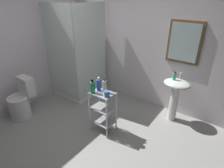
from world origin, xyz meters
name	(u,v)px	position (x,y,z in m)	size (l,w,h in m)	color
ground_plane	(82,147)	(0.00, 0.00, -0.01)	(4.20, 4.20, 0.02)	#979692
wall_back	(144,43)	(0.01, 1.85, 1.25)	(4.20, 0.14, 2.50)	silver
wall_left	(3,49)	(-1.85, 0.00, 1.25)	(0.10, 4.20, 2.50)	silver
shower_stall	(79,76)	(-1.22, 1.18, 0.46)	(0.92, 0.92, 2.00)	white
pedestal_sink	(176,92)	(0.87, 1.52, 0.58)	(0.46, 0.37, 0.81)	white
sink_faucet	(180,75)	(0.87, 1.64, 0.86)	(0.03, 0.03, 0.10)	silver
toilet	(21,101)	(-1.48, -0.08, 0.31)	(0.37, 0.49, 0.76)	white
storage_cart	(103,109)	(0.03, 0.51, 0.44)	(0.38, 0.28, 0.74)	silver
hand_soap_bottle	(174,76)	(0.81, 1.51, 0.88)	(0.05, 0.05, 0.15)	#2DBC99
shampoo_bottle_blue	(99,85)	(-0.06, 0.53, 0.84)	(0.07, 0.07, 0.23)	#2B51B7
lotion_bottle_white	(104,86)	(0.04, 0.55, 0.85)	(0.06, 0.06, 0.24)	white
body_wash_bottle_green	(92,87)	(-0.10, 0.43, 0.84)	(0.08, 0.08, 0.23)	#298A55
rinse_cup	(107,94)	(0.16, 0.46, 0.79)	(0.08, 0.08, 0.10)	#3870B2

